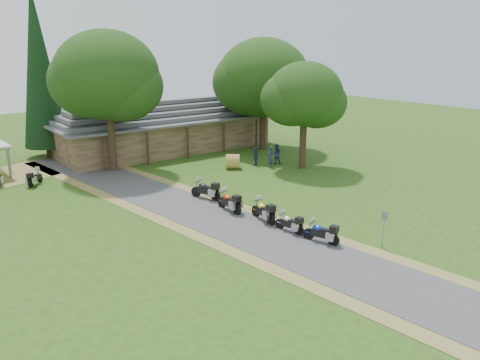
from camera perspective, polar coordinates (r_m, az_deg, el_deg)
ground at (r=24.85m, az=4.94°, el=-7.74°), size 120.00×120.00×0.00m
driveway at (r=27.44m, az=-1.42°, el=-5.29°), size 51.95×51.95×0.00m
lodge at (r=46.66m, az=-9.26°, el=6.66°), size 21.40×9.40×4.90m
motorcycle_row_a at (r=25.01m, az=9.86°, el=-6.22°), size 1.13×1.92×1.25m
motorcycle_row_b at (r=26.13m, az=6.04°, el=-5.14°), size 0.83×1.78×1.17m
motorcycle_row_c at (r=27.59m, az=2.85°, el=-3.65°), size 0.85×2.07×1.38m
motorcycle_row_d at (r=29.14m, az=-1.34°, el=-2.53°), size 0.69×2.03×1.38m
motorcycle_row_e at (r=31.48m, az=-4.22°, el=-1.11°), size 1.38×2.16×1.41m
motorcycle_carport_b at (r=37.79m, az=-23.72°, el=0.36°), size 1.60×1.75×1.23m
person_a at (r=39.54m, az=3.69°, el=3.06°), size 0.74×0.70×2.12m
person_b at (r=40.67m, az=4.44°, el=3.39°), size 0.73×0.68×2.08m
person_c at (r=40.05m, az=1.93°, el=3.06°), size 0.53×0.62×1.86m
hay_bale at (r=39.11m, az=-0.88°, el=2.27°), size 1.63×1.65×1.23m
sign_post at (r=24.98m, az=17.08°, el=-5.81°), size 0.36×0.06×2.00m
oak_lodge_left at (r=38.97m, az=-15.78°, el=10.04°), size 8.20×8.20×12.50m
oak_lodge_right at (r=45.79m, az=2.85°, el=10.69°), size 8.80×8.80×11.27m
oak_driveway at (r=38.88m, az=7.83°, el=8.60°), size 6.15×6.15×9.97m
cedar_near at (r=45.89m, az=-23.22°, el=11.82°), size 3.93×3.93×15.06m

